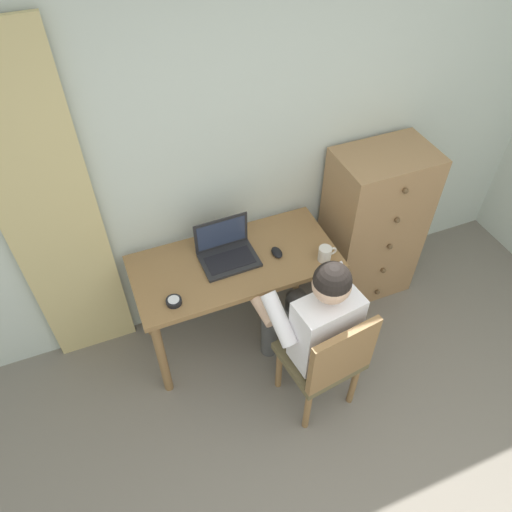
{
  "coord_description": "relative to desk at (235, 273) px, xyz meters",
  "views": [
    {
      "loc": [
        -0.86,
        -0.11,
        2.9
      ],
      "look_at": [
        -0.11,
        1.73,
        0.85
      ],
      "focal_mm": 34.33,
      "sensor_mm": 36.0,
      "label": 1
    }
  ],
  "objects": [
    {
      "name": "person_seated",
      "position": [
        0.28,
        -0.51,
        0.04
      ],
      "size": [
        0.58,
        0.62,
        1.2
      ],
      "color": "#4C4C4C",
      "rests_on": "ground_plane"
    },
    {
      "name": "laptop",
      "position": [
        -0.03,
        0.05,
        0.16
      ],
      "size": [
        0.35,
        0.26,
        0.24
      ],
      "color": "#232326",
      "rests_on": "desk"
    },
    {
      "name": "desk_clock",
      "position": [
        -0.43,
        -0.18,
        0.13
      ],
      "size": [
        0.09,
        0.09,
        0.03
      ],
      "color": "black",
      "rests_on": "desk"
    },
    {
      "name": "desk",
      "position": [
        0.0,
        0.0,
        0.0
      ],
      "size": [
        1.25,
        0.59,
        0.75
      ],
      "color": "olive",
      "rests_on": "ground_plane"
    },
    {
      "name": "dresser",
      "position": [
        1.06,
        0.1,
        -0.04
      ],
      "size": [
        0.63,
        0.45,
        1.19
      ],
      "color": "#9E754C",
      "rests_on": "ground_plane"
    },
    {
      "name": "coffee_mug",
      "position": [
        0.51,
        -0.19,
        0.16
      ],
      "size": [
        0.12,
        0.08,
        0.09
      ],
      "color": "silver",
      "rests_on": "desk"
    },
    {
      "name": "wall_back",
      "position": [
        0.21,
        0.37,
        0.62
      ],
      "size": [
        4.8,
        0.05,
        2.5
      ],
      "primitive_type": "cube",
      "color": "silver",
      "rests_on": "ground_plane"
    },
    {
      "name": "chair",
      "position": [
        0.3,
        -0.69,
        -0.14
      ],
      "size": [
        0.47,
        0.45,
        0.88
      ],
      "color": "brown",
      "rests_on": "ground_plane"
    },
    {
      "name": "computer_mouse",
      "position": [
        0.26,
        -0.04,
        0.13
      ],
      "size": [
        0.06,
        0.1,
        0.03
      ],
      "primitive_type": "ellipsoid",
      "rotation": [
        0.0,
        0.0,
        0.01
      ],
      "color": "black",
      "rests_on": "desk"
    },
    {
      "name": "curtain_panel",
      "position": [
        -0.93,
        0.3,
        0.46
      ],
      "size": [
        0.5,
        0.03,
        2.19
      ],
      "primitive_type": "cube",
      "color": "#CCB77A",
      "rests_on": "ground_plane"
    }
  ]
}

